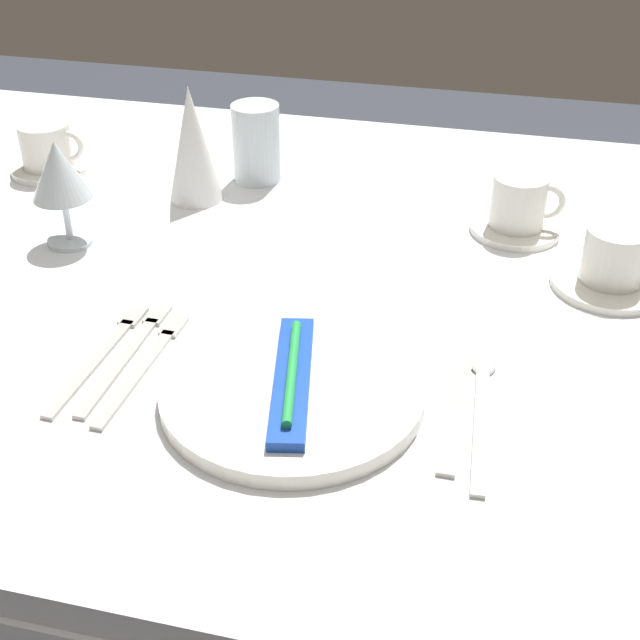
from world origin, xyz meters
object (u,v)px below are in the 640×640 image
(fork_inner, at_px, (129,352))
(fork_salad, at_px, (102,353))
(coffee_cup_far, at_px, (616,255))
(drink_tumbler, at_px, (257,147))
(toothbrush_package, at_px, (292,378))
(coffee_cup_left, at_px, (47,145))
(spoon_soup, at_px, (482,401))
(wine_glass_centre, at_px, (61,172))
(dinner_knife, at_px, (457,406))
(fork_outer, at_px, (146,363))
(coffee_cup_right, at_px, (520,201))
(dinner_plate, at_px, (292,391))
(napkin_folded, at_px, (193,144))

(fork_inner, relative_size, fork_salad, 1.01)
(coffee_cup_far, height_order, drink_tumbler, drink_tumbler)
(fork_salad, bearing_deg, toothbrush_package, -6.17)
(fork_salad, relative_size, coffee_cup_left, 2.08)
(coffee_cup_far, bearing_deg, drink_tumbler, 158.28)
(fork_salad, relative_size, spoon_soup, 0.96)
(toothbrush_package, height_order, coffee_cup_left, coffee_cup_left)
(fork_inner, height_order, wine_glass_centre, wine_glass_centre)
(dinner_knife, distance_m, spoon_soup, 0.03)
(dinner_knife, bearing_deg, fork_salad, 179.82)
(toothbrush_package, bearing_deg, spoon_soup, 11.08)
(fork_outer, height_order, fork_salad, same)
(dinner_knife, height_order, coffee_cup_right, coffee_cup_right)
(dinner_plate, xyz_separation_m, fork_outer, (-0.17, 0.02, -0.01))
(spoon_soup, bearing_deg, fork_salad, -178.20)
(spoon_soup, bearing_deg, coffee_cup_right, 88.04)
(toothbrush_package, bearing_deg, coffee_cup_far, 43.54)
(dinner_knife, height_order, drink_tumbler, drink_tumbler)
(toothbrush_package, distance_m, wine_glass_centre, 0.47)
(dinner_knife, xyz_separation_m, coffee_cup_far, (0.16, 0.29, 0.04))
(fork_salad, distance_m, coffee_cup_far, 0.62)
(fork_outer, bearing_deg, toothbrush_package, -6.01)
(dinner_plate, bearing_deg, drink_tumbler, 110.84)
(coffee_cup_left, bearing_deg, fork_salad, -56.04)
(fork_inner, relative_size, dinner_knife, 0.99)
(wine_glass_centre, relative_size, napkin_folded, 0.85)
(fork_outer, height_order, spoon_soup, spoon_soup)
(dinner_knife, height_order, coffee_cup_left, coffee_cup_left)
(coffee_cup_far, xyz_separation_m, wine_glass_centre, (-0.71, -0.05, 0.06))
(wine_glass_centre, bearing_deg, fork_inner, -50.94)
(dinner_knife, bearing_deg, coffee_cup_right, 84.79)
(dinner_knife, bearing_deg, toothbrush_package, -172.12)
(coffee_cup_right, relative_size, napkin_folded, 0.58)
(napkin_folded, bearing_deg, wine_glass_centre, -125.34)
(spoon_soup, distance_m, napkin_folded, 0.61)
(fork_outer, distance_m, coffee_cup_far, 0.58)
(coffee_cup_left, relative_size, coffee_cup_right, 1.04)
(spoon_soup, bearing_deg, fork_outer, -176.92)
(fork_outer, relative_size, drink_tumbler, 1.77)
(fork_outer, relative_size, coffee_cup_left, 2.02)
(coffee_cup_right, bearing_deg, drink_tumbler, 167.93)
(fork_outer, distance_m, wine_glass_centre, 0.34)
(toothbrush_package, xyz_separation_m, drink_tumbler, (-0.20, 0.52, 0.03))
(dinner_plate, xyz_separation_m, coffee_cup_left, (-0.52, 0.47, 0.04))
(spoon_soup, height_order, coffee_cup_left, coffee_cup_left)
(fork_salad, height_order, dinner_knife, same)
(napkin_folded, bearing_deg, fork_salad, -84.41)
(coffee_cup_right, distance_m, wine_glass_centre, 0.61)
(dinner_plate, distance_m, spoon_soup, 0.19)
(coffee_cup_left, bearing_deg, spoon_soup, -31.07)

